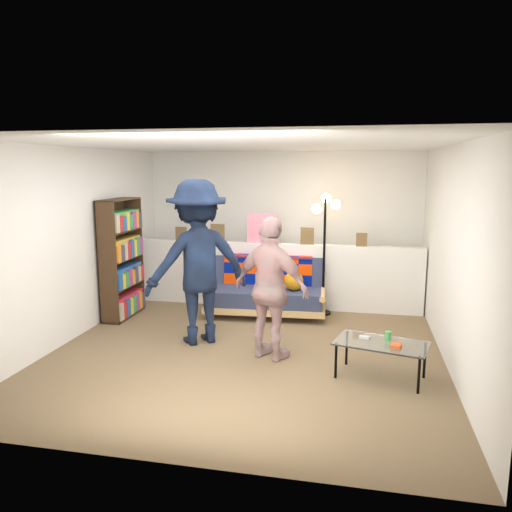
{
  "coord_description": "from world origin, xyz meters",
  "views": [
    {
      "loc": [
        1.26,
        -5.64,
        2.16
      ],
      "look_at": [
        0.0,
        0.4,
        1.05
      ],
      "focal_mm": 35.0,
      "sensor_mm": 36.0,
      "label": 1
    }
  ],
  "objects_px": {
    "person_right": "(271,289)",
    "bookshelf": "(121,262)",
    "person_left": "(198,262)",
    "futon_sofa": "(267,291)",
    "coffee_table": "(382,345)",
    "floor_lamp": "(325,229)"
  },
  "relations": [
    {
      "from": "floor_lamp",
      "to": "person_right",
      "type": "xyz_separation_m",
      "value": [
        -0.45,
        -1.91,
        -0.45
      ]
    },
    {
      "from": "coffee_table",
      "to": "person_left",
      "type": "height_order",
      "value": "person_left"
    },
    {
      "from": "floor_lamp",
      "to": "bookshelf",
      "type": "bearing_deg",
      "value": -165.5
    },
    {
      "from": "coffee_table",
      "to": "person_right",
      "type": "xyz_separation_m",
      "value": [
        -1.21,
        0.31,
        0.45
      ]
    },
    {
      "from": "futon_sofa",
      "to": "coffee_table",
      "type": "distance_m",
      "value": 2.54
    },
    {
      "from": "futon_sofa",
      "to": "floor_lamp",
      "type": "xyz_separation_m",
      "value": [
        0.81,
        0.22,
        0.91
      ]
    },
    {
      "from": "person_left",
      "to": "floor_lamp",
      "type": "bearing_deg",
      "value": -169.12
    },
    {
      "from": "floor_lamp",
      "to": "person_left",
      "type": "bearing_deg",
      "value": -133.06
    },
    {
      "from": "bookshelf",
      "to": "person_right",
      "type": "relative_size",
      "value": 1.05
    },
    {
      "from": "futon_sofa",
      "to": "coffee_table",
      "type": "height_order",
      "value": "futon_sofa"
    },
    {
      "from": "person_right",
      "to": "person_left",
      "type": "bearing_deg",
      "value": 3.15
    },
    {
      "from": "coffee_table",
      "to": "floor_lamp",
      "type": "xyz_separation_m",
      "value": [
        -0.75,
        2.22,
        0.9
      ]
    },
    {
      "from": "bookshelf",
      "to": "coffee_table",
      "type": "height_order",
      "value": "bookshelf"
    },
    {
      "from": "bookshelf",
      "to": "person_left",
      "type": "bearing_deg",
      "value": -29.25
    },
    {
      "from": "bookshelf",
      "to": "person_left",
      "type": "xyz_separation_m",
      "value": [
        1.42,
        -0.8,
        0.21
      ]
    },
    {
      "from": "futon_sofa",
      "to": "floor_lamp",
      "type": "height_order",
      "value": "floor_lamp"
    },
    {
      "from": "floor_lamp",
      "to": "futon_sofa",
      "type": "bearing_deg",
      "value": -164.85
    },
    {
      "from": "bookshelf",
      "to": "person_right",
      "type": "xyz_separation_m",
      "value": [
        2.4,
        -1.17,
        0.01
      ]
    },
    {
      "from": "futon_sofa",
      "to": "floor_lamp",
      "type": "bearing_deg",
      "value": 15.15
    },
    {
      "from": "person_right",
      "to": "bookshelf",
      "type": "bearing_deg",
      "value": -1.83
    },
    {
      "from": "bookshelf",
      "to": "futon_sofa",
      "type": "bearing_deg",
      "value": 14.24
    },
    {
      "from": "floor_lamp",
      "to": "person_right",
      "type": "bearing_deg",
      "value": -103.37
    }
  ]
}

